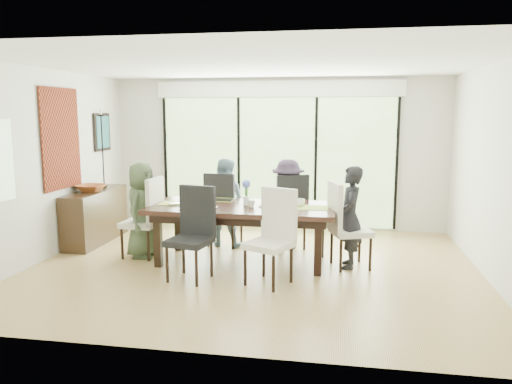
% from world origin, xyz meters
% --- Properties ---
extents(floor, '(6.00, 5.00, 0.01)m').
position_xyz_m(floor, '(0.00, 0.00, -0.01)').
color(floor, olive).
rests_on(floor, ground).
extents(ceiling, '(6.00, 5.00, 0.01)m').
position_xyz_m(ceiling, '(0.00, 0.00, 2.71)').
color(ceiling, white).
rests_on(ceiling, wall_back).
extents(wall_back, '(6.00, 0.02, 2.70)m').
position_xyz_m(wall_back, '(0.00, 2.51, 1.35)').
color(wall_back, beige).
rests_on(wall_back, floor).
extents(wall_front, '(6.00, 0.02, 2.70)m').
position_xyz_m(wall_front, '(0.00, -2.51, 1.35)').
color(wall_front, silver).
rests_on(wall_front, floor).
extents(wall_left, '(0.02, 5.00, 2.70)m').
position_xyz_m(wall_left, '(-3.01, 0.00, 1.35)').
color(wall_left, beige).
rests_on(wall_left, floor).
extents(wall_right, '(0.02, 5.00, 2.70)m').
position_xyz_m(wall_right, '(3.01, 0.00, 1.35)').
color(wall_right, beige).
rests_on(wall_right, floor).
extents(glass_doors, '(4.20, 0.02, 2.30)m').
position_xyz_m(glass_doors, '(0.00, 2.47, 1.20)').
color(glass_doors, '#598C3F').
rests_on(glass_doors, wall_back).
extents(blinds_header, '(4.40, 0.06, 0.28)m').
position_xyz_m(blinds_header, '(0.00, 2.46, 2.50)').
color(blinds_header, white).
rests_on(blinds_header, wall_back).
extents(mullion_a, '(0.05, 0.04, 2.30)m').
position_xyz_m(mullion_a, '(-2.10, 2.46, 1.20)').
color(mullion_a, black).
rests_on(mullion_a, wall_back).
extents(mullion_b, '(0.05, 0.04, 2.30)m').
position_xyz_m(mullion_b, '(-0.70, 2.46, 1.20)').
color(mullion_b, black).
rests_on(mullion_b, wall_back).
extents(mullion_c, '(0.05, 0.04, 2.30)m').
position_xyz_m(mullion_c, '(0.70, 2.46, 1.20)').
color(mullion_c, black).
rests_on(mullion_c, wall_back).
extents(mullion_d, '(0.05, 0.04, 2.30)m').
position_xyz_m(mullion_d, '(2.10, 2.46, 1.20)').
color(mullion_d, black).
rests_on(mullion_d, wall_back).
extents(deck, '(6.00, 1.80, 0.10)m').
position_xyz_m(deck, '(0.00, 3.40, -0.05)').
color(deck, brown).
rests_on(deck, ground).
extents(rail_top, '(6.00, 0.08, 0.06)m').
position_xyz_m(rail_top, '(0.00, 4.20, 0.55)').
color(rail_top, brown).
rests_on(rail_top, deck).
extents(foliage_left, '(3.20, 3.20, 3.20)m').
position_xyz_m(foliage_left, '(-1.80, 5.20, 1.44)').
color(foliage_left, '#14380F').
rests_on(foliage_left, ground).
extents(foliage_mid, '(4.00, 4.00, 4.00)m').
position_xyz_m(foliage_mid, '(0.40, 5.80, 1.80)').
color(foliage_mid, '#14380F').
rests_on(foliage_mid, ground).
extents(foliage_right, '(2.80, 2.80, 2.80)m').
position_xyz_m(foliage_right, '(2.20, 5.00, 1.26)').
color(foliage_right, '#14380F').
rests_on(foliage_right, ground).
extents(foliage_far, '(3.60, 3.60, 3.60)m').
position_xyz_m(foliage_far, '(-0.60, 6.50, 1.62)').
color(foliage_far, '#14380F').
rests_on(foliage_far, ground).
extents(table_top, '(2.57, 1.18, 0.06)m').
position_xyz_m(table_top, '(-0.19, 0.24, 0.77)').
color(table_top, black).
rests_on(table_top, floor).
extents(table_apron, '(2.36, 0.96, 0.11)m').
position_xyz_m(table_apron, '(-0.19, 0.24, 0.67)').
color(table_apron, black).
rests_on(table_apron, floor).
extents(table_leg_fl, '(0.10, 0.10, 0.74)m').
position_xyz_m(table_leg_fl, '(-1.27, -0.19, 0.37)').
color(table_leg_fl, black).
rests_on(table_leg_fl, floor).
extents(table_leg_fr, '(0.10, 0.10, 0.74)m').
position_xyz_m(table_leg_fr, '(0.89, -0.19, 0.37)').
color(table_leg_fr, black).
rests_on(table_leg_fr, floor).
extents(table_leg_bl, '(0.10, 0.10, 0.74)m').
position_xyz_m(table_leg_bl, '(-1.27, 0.67, 0.37)').
color(table_leg_bl, black).
rests_on(table_leg_bl, floor).
extents(table_leg_br, '(0.10, 0.10, 0.74)m').
position_xyz_m(table_leg_br, '(0.89, 0.67, 0.37)').
color(table_leg_br, black).
rests_on(table_leg_br, floor).
extents(chair_left_end, '(0.52, 0.52, 1.18)m').
position_xyz_m(chair_left_end, '(-1.69, 0.24, 0.59)').
color(chair_left_end, beige).
rests_on(chair_left_end, floor).
extents(chair_right_end, '(0.62, 0.62, 1.18)m').
position_xyz_m(chair_right_end, '(1.31, 0.24, 0.59)').
color(chair_right_end, silver).
rests_on(chair_right_end, floor).
extents(chair_far_left, '(0.56, 0.56, 1.18)m').
position_xyz_m(chair_far_left, '(-0.64, 1.09, 0.59)').
color(chair_far_left, black).
rests_on(chair_far_left, floor).
extents(chair_far_right, '(0.65, 0.65, 1.18)m').
position_xyz_m(chair_far_right, '(0.36, 1.09, 0.59)').
color(chair_far_right, black).
rests_on(chair_far_right, floor).
extents(chair_near_left, '(0.58, 0.58, 1.18)m').
position_xyz_m(chair_near_left, '(-0.69, -0.63, 0.59)').
color(chair_near_left, black).
rests_on(chair_near_left, floor).
extents(chair_near_right, '(0.65, 0.65, 1.18)m').
position_xyz_m(chair_near_right, '(0.31, -0.63, 0.59)').
color(chair_near_right, white).
rests_on(chair_near_right, floor).
extents(person_left_end, '(0.44, 0.67, 1.38)m').
position_xyz_m(person_left_end, '(-1.67, 0.24, 0.69)').
color(person_left_end, '#3D4D33').
rests_on(person_left_end, floor).
extents(person_right_end, '(0.41, 0.65, 1.38)m').
position_xyz_m(person_right_end, '(1.29, 0.24, 0.69)').
color(person_right_end, black).
rests_on(person_right_end, floor).
extents(person_far_left, '(0.71, 0.51, 1.38)m').
position_xyz_m(person_far_left, '(-0.64, 1.07, 0.69)').
color(person_far_left, '#7292A5').
rests_on(person_far_left, floor).
extents(person_far_right, '(0.70, 0.50, 1.38)m').
position_xyz_m(person_far_right, '(0.36, 1.07, 0.69)').
color(person_far_right, '#2B2131').
rests_on(person_far_right, floor).
extents(placemat_left, '(0.47, 0.34, 0.01)m').
position_xyz_m(placemat_left, '(-1.14, 0.24, 0.81)').
color(placemat_left, '#95A93C').
rests_on(placemat_left, table_top).
extents(placemat_right, '(0.47, 0.34, 0.01)m').
position_xyz_m(placemat_right, '(0.76, 0.24, 0.81)').
color(placemat_right, '#8BAD3D').
rests_on(placemat_right, table_top).
extents(placemat_far_l, '(0.47, 0.34, 0.01)m').
position_xyz_m(placemat_far_l, '(-0.64, 0.64, 0.81)').
color(placemat_far_l, '#8DA73B').
rests_on(placemat_far_l, table_top).
extents(placemat_far_r, '(0.47, 0.34, 0.01)m').
position_xyz_m(placemat_far_r, '(0.36, 0.64, 0.81)').
color(placemat_far_r, olive).
rests_on(placemat_far_r, table_top).
extents(placemat_paper, '(0.47, 0.34, 0.01)m').
position_xyz_m(placemat_paper, '(-0.74, -0.06, 0.81)').
color(placemat_paper, white).
rests_on(placemat_paper, table_top).
extents(tablet_far_l, '(0.28, 0.19, 0.01)m').
position_xyz_m(tablet_far_l, '(-0.54, 0.59, 0.82)').
color(tablet_far_l, black).
rests_on(tablet_far_l, table_top).
extents(tablet_far_r, '(0.26, 0.18, 0.01)m').
position_xyz_m(tablet_far_r, '(0.31, 0.59, 0.82)').
color(tablet_far_r, black).
rests_on(tablet_far_r, table_top).
extents(papers, '(0.32, 0.24, 0.00)m').
position_xyz_m(papers, '(0.51, 0.19, 0.81)').
color(papers, white).
rests_on(papers, table_top).
extents(platter_base, '(0.28, 0.28, 0.03)m').
position_xyz_m(platter_base, '(-0.74, -0.06, 0.82)').
color(platter_base, white).
rests_on(platter_base, table_top).
extents(platter_snacks, '(0.21, 0.21, 0.01)m').
position_xyz_m(platter_snacks, '(-0.74, -0.06, 0.84)').
color(platter_snacks, '#C75817').
rests_on(platter_snacks, table_top).
extents(vase, '(0.09, 0.09, 0.13)m').
position_xyz_m(vase, '(-0.14, 0.29, 0.87)').
color(vase, silver).
rests_on(vase, table_top).
extents(hyacinth_stems, '(0.04, 0.04, 0.17)m').
position_xyz_m(hyacinth_stems, '(-0.14, 0.29, 1.00)').
color(hyacinth_stems, '#337226').
rests_on(hyacinth_stems, table_top).
extents(hyacinth_blooms, '(0.12, 0.12, 0.12)m').
position_xyz_m(hyacinth_blooms, '(-0.14, 0.29, 1.10)').
color(hyacinth_blooms, '#5167CB').
rests_on(hyacinth_blooms, table_top).
extents(laptop, '(0.42, 0.37, 0.03)m').
position_xyz_m(laptop, '(-1.04, 0.14, 0.82)').
color(laptop, silver).
rests_on(laptop, table_top).
extents(cup_a, '(0.19, 0.19, 0.10)m').
position_xyz_m(cup_a, '(-0.89, 0.39, 0.85)').
color(cup_a, white).
rests_on(cup_a, table_top).
extents(cup_b, '(0.15, 0.15, 0.10)m').
position_xyz_m(cup_b, '(-0.04, 0.14, 0.85)').
color(cup_b, white).
rests_on(cup_b, table_top).
extents(cup_c, '(0.14, 0.14, 0.10)m').
position_xyz_m(cup_c, '(0.61, 0.34, 0.85)').
color(cup_c, white).
rests_on(cup_c, table_top).
extents(book, '(0.20, 0.26, 0.02)m').
position_xyz_m(book, '(0.06, 0.29, 0.81)').
color(book, white).
rests_on(book, table_top).
extents(sideboard, '(0.42, 1.50, 0.84)m').
position_xyz_m(sideboard, '(-2.76, 0.92, 0.42)').
color(sideboard, black).
rests_on(sideboard, floor).
extents(bowl, '(0.45, 0.45, 0.11)m').
position_xyz_m(bowl, '(-2.76, 0.82, 0.90)').
color(bowl, brown).
rests_on(bowl, sideboard).
extents(candlestick_base, '(0.09, 0.09, 0.04)m').
position_xyz_m(candlestick_base, '(-2.76, 1.27, 0.86)').
color(candlestick_base, black).
rests_on(candlestick_base, sideboard).
extents(candlestick_shaft, '(0.02, 0.02, 1.17)m').
position_xyz_m(candlestick_shaft, '(-2.76, 1.27, 1.45)').
color(candlestick_shaft, black).
rests_on(candlestick_shaft, sideboard).
extents(candlestick_pan, '(0.09, 0.09, 0.03)m').
position_xyz_m(candlestick_pan, '(-2.76, 1.27, 2.04)').
color(candlestick_pan, black).
rests_on(candlestick_pan, sideboard).
extents(candle, '(0.03, 0.03, 0.09)m').
position_xyz_m(candle, '(-2.76, 1.27, 2.09)').
color(candle, silver).
rests_on(candle, sideboard).
extents(tapestry, '(0.02, 1.00, 1.50)m').
position_xyz_m(tapestry, '(-2.97, 0.40, 1.70)').
color(tapestry, maroon).
rests_on(tapestry, wall_left).
extents(art_frame, '(0.03, 0.55, 0.65)m').
position_xyz_m(art_frame, '(-2.97, 1.70, 1.75)').
color(art_frame, black).
rests_on(art_frame, wall_left).
extents(art_canvas, '(0.01, 0.45, 0.55)m').
position_xyz_m(art_canvas, '(-2.95, 1.70, 1.75)').
color(art_canvas, '#194C52').
rests_on(art_canvas, wall_left).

